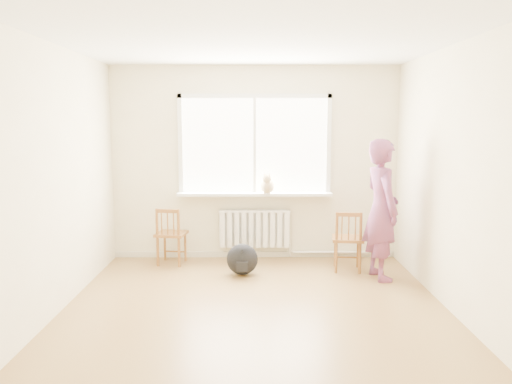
{
  "coord_description": "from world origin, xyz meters",
  "views": [
    {
      "loc": [
        -0.02,
        -4.74,
        1.93
      ],
      "look_at": [
        0.01,
        1.2,
        1.09
      ],
      "focal_mm": 35.0,
      "sensor_mm": 36.0,
      "label": 1
    }
  ],
  "objects_px": {
    "chair_left": "(170,236)",
    "backpack": "(242,259)",
    "cat": "(267,185)",
    "chair_right": "(348,241)",
    "person": "(381,210)"
  },
  "relations": [
    {
      "from": "chair_left",
      "to": "chair_right",
      "type": "relative_size",
      "value": 0.99
    },
    {
      "from": "person",
      "to": "backpack",
      "type": "distance_m",
      "value": 1.84
    },
    {
      "from": "chair_left",
      "to": "cat",
      "type": "xyz_separation_m",
      "value": [
        1.32,
        0.19,
        0.68
      ]
    },
    {
      "from": "person",
      "to": "backpack",
      "type": "xyz_separation_m",
      "value": [
        -1.71,
        0.14,
        -0.67
      ]
    },
    {
      "from": "chair_left",
      "to": "cat",
      "type": "height_order",
      "value": "cat"
    },
    {
      "from": "chair_right",
      "to": "cat",
      "type": "xyz_separation_m",
      "value": [
        -1.03,
        0.5,
        0.67
      ]
    },
    {
      "from": "cat",
      "to": "backpack",
      "type": "relative_size",
      "value": 1.14
    },
    {
      "from": "cat",
      "to": "person",
      "type": "bearing_deg",
      "value": -24.8
    },
    {
      "from": "chair_right",
      "to": "cat",
      "type": "relative_size",
      "value": 1.76
    },
    {
      "from": "chair_right",
      "to": "cat",
      "type": "height_order",
      "value": "cat"
    },
    {
      "from": "cat",
      "to": "backpack",
      "type": "bearing_deg",
      "value": -112.4
    },
    {
      "from": "chair_left",
      "to": "backpack",
      "type": "relative_size",
      "value": 1.98
    },
    {
      "from": "chair_left",
      "to": "chair_right",
      "type": "bearing_deg",
      "value": -179.09
    },
    {
      "from": "chair_left",
      "to": "chair_right",
      "type": "xyz_separation_m",
      "value": [
        2.35,
        -0.32,
        0.01
      ]
    },
    {
      "from": "person",
      "to": "backpack",
      "type": "height_order",
      "value": "person"
    }
  ]
}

